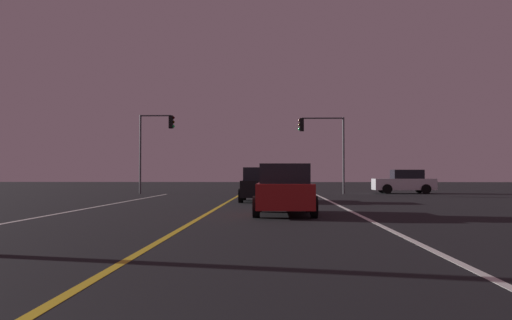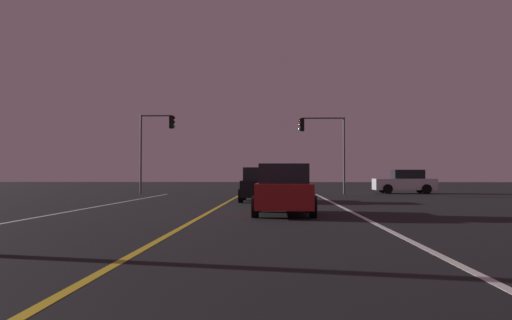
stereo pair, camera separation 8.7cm
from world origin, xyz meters
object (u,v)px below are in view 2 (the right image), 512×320
car_lead_same_lane (283,190)px  traffic_light_near_right (322,137)px  car_crossing_side (405,182)px  car_ahead_far (260,185)px  traffic_light_near_left (157,136)px

car_lead_same_lane → traffic_light_near_right: size_ratio=0.81×
car_crossing_side → traffic_light_near_right: size_ratio=0.81×
car_ahead_far → traffic_light_near_right: (3.98, 10.57, 3.14)m
car_crossing_side → car_lead_same_lane: (-8.99, -21.29, 0.00)m
car_ahead_far → traffic_light_near_right: bearing=-20.6°
car_ahead_far → traffic_light_near_left: traffic_light_near_left is taller
car_ahead_far → traffic_light_near_right: traffic_light_near_right is taller
car_ahead_far → car_lead_same_lane: bearing=-173.5°
car_ahead_far → traffic_light_near_left: bearing=35.6°
car_lead_same_lane → traffic_light_near_right: traffic_light_near_right is taller
car_lead_same_lane → traffic_light_near_right: (2.93, 19.70, 3.14)m
car_ahead_far → car_crossing_side: bearing=-39.5°
car_crossing_side → traffic_light_near_right: 7.01m
car_ahead_far → car_crossing_side: 15.77m
car_crossing_side → car_lead_same_lane: bearing=67.1°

